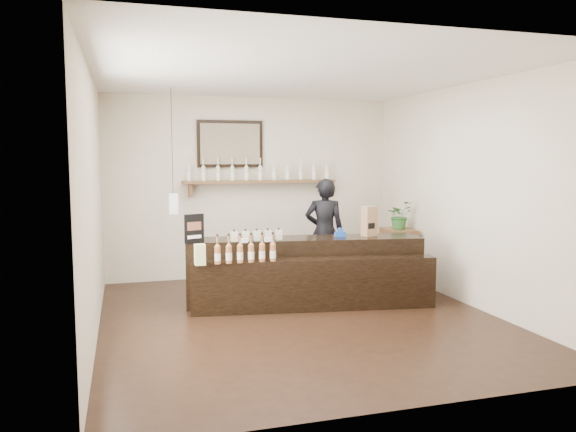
{
  "coord_description": "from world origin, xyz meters",
  "views": [
    {
      "loc": [
        -1.94,
        -6.11,
        1.88
      ],
      "look_at": [
        0.06,
        0.7,
        1.13
      ],
      "focal_mm": 35.0,
      "sensor_mm": 36.0,
      "label": 1
    }
  ],
  "objects": [
    {
      "name": "ground",
      "position": [
        0.0,
        0.0,
        0.0
      ],
      "size": [
        5.0,
        5.0,
        0.0
      ],
      "primitive_type": "plane",
      "color": "black",
      "rests_on": "ground"
    },
    {
      "name": "room_shell",
      "position": [
        0.0,
        0.0,
        1.7
      ],
      "size": [
        5.0,
        5.0,
        5.0
      ],
      "color": "beige",
      "rests_on": "ground"
    },
    {
      "name": "back_wall_decor",
      "position": [
        -0.15,
        2.37,
        1.76
      ],
      "size": [
        2.66,
        0.96,
        1.69
      ],
      "color": "brown",
      "rests_on": "ground"
    },
    {
      "name": "counter",
      "position": [
        0.28,
        0.59,
        0.4
      ],
      "size": [
        3.07,
        1.24,
        0.99
      ],
      "color": "black",
      "rests_on": "ground"
    },
    {
      "name": "promo_sign",
      "position": [
        -1.14,
        0.66,
        1.02
      ],
      "size": [
        0.25,
        0.1,
        0.35
      ],
      "color": "black",
      "rests_on": "counter"
    },
    {
      "name": "paper_bag",
      "position": [
        1.15,
        0.62,
        1.04
      ],
      "size": [
        0.21,
        0.18,
        0.39
      ],
      "color": "#8F6445",
      "rests_on": "counter"
    },
    {
      "name": "tape_dispenser",
      "position": [
        0.76,
        0.65,
        0.89
      ],
      "size": [
        0.14,
        0.06,
        0.12
      ],
      "color": "blue",
      "rests_on": "counter"
    },
    {
      "name": "side_cabinet",
      "position": [
        2.0,
        1.4,
        0.4
      ],
      "size": [
        0.44,
        0.58,
        0.81
      ],
      "color": "brown",
      "rests_on": "ground"
    },
    {
      "name": "potted_plant",
      "position": [
        2.0,
        1.4,
        1.02
      ],
      "size": [
        0.46,
        0.43,
        0.42
      ],
      "primitive_type": "imported",
      "rotation": [
        0.0,
        0.0,
        0.33
      ],
      "color": "#296227",
      "rests_on": "side_cabinet"
    },
    {
      "name": "shopkeeper",
      "position": [
        0.87,
        1.55,
        0.89
      ],
      "size": [
        0.74,
        0.6,
        1.77
      ],
      "primitive_type": "imported",
      "rotation": [
        0.0,
        0.0,
        2.84
      ],
      "color": "black",
      "rests_on": "ground"
    }
  ]
}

